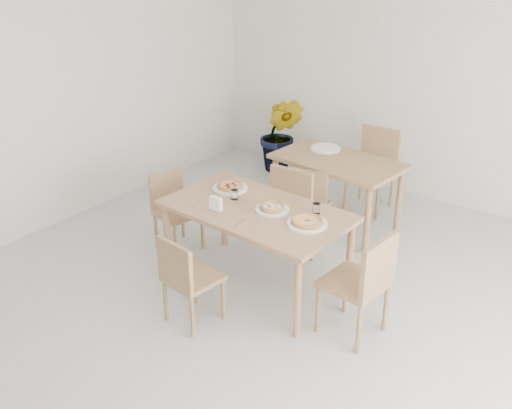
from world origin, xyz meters
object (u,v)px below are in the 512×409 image
Objects in this scene: main_table at (256,217)px; pizza_margherita at (307,221)px; plate_pepperoni at (230,188)px; plate_margherita at (307,224)px; pizza_pepperoni at (230,186)px; chair_back_s at (297,202)px; chair_north at (305,206)px; potted_plant at (281,134)px; chair_south at (186,275)px; pizza_mushroom at (272,207)px; second_table at (337,169)px; plate_empty at (325,148)px; napkin_holder at (216,205)px; tumbler_a at (316,208)px; chair_west at (173,205)px; chair_east at (364,279)px; tumbler_b at (235,195)px; plate_mushroom at (272,209)px; chair_back_n at (374,163)px.

pizza_margherita reaches higher than main_table.
plate_margherita is at bearing -10.49° from plate_pepperoni.
chair_back_s reaches higher than pizza_pepperoni.
potted_plant reaches higher than chair_north.
chair_south is 0.94m from pizza_mushroom.
plate_empty is at bearing 148.85° from second_table.
main_table is 12.37× the size of napkin_holder.
tumbler_a reaches higher than pizza_margherita.
plate_margherita is 1.52m from second_table.
pizza_mushroom is 2.86× the size of tumbler_a.
napkin_holder is (0.20, -0.43, 0.03)m from pizza_pepperoni.
main_table is 0.18m from pizza_mushroom.
napkin_holder reaches higher than chair_west.
potted_plant reaches higher than tumbler_a.
pizza_margherita is at bearing -95.03° from chair_east.
plate_pepperoni is 3.64× the size of tumbler_b.
plate_pepperoni is 1.23× the size of pizza_mushroom.
chair_north is 2.39× the size of plate_margherita.
potted_plant is (-1.39, 2.37, -0.18)m from main_table.
tumbler_a reaches higher than pizza_pepperoni.
pizza_margherita is at bearing -76.51° from tumbler_a.
chair_back_s reaches higher than pizza_mushroom.
chair_north reaches higher than chair_west.
potted_plant is at bearing 110.04° from napkin_holder.
pizza_margherita is 0.78m from napkin_holder.
chair_east is at bearing -143.08° from chair_south.
chair_back_s is at bearing 128.15° from pizza_margherita.
tumbler_a is at bearing -63.23° from second_table.
plate_margherita is 1.15× the size of pizza_pepperoni.
chair_north is 0.58× the size of second_table.
chair_west is at bearing 178.78° from pizza_mushroom.
plate_empty is (0.78, 1.54, 0.31)m from chair_west.
plate_mushroom is 0.32× the size of chair_back_s.
plate_mushroom is 1.62m from plate_empty.
main_table is 0.49m from pizza_pepperoni.
napkin_holder reaches higher than pizza_pepperoni.
potted_plant is at bearing 128.85° from pizza_margherita.
chair_back_s is at bearing 55.75° from pizza_pepperoni.
pizza_mushroom is at bearing -80.94° from chair_west.
plate_pepperoni is 1.00× the size of plate_empty.
potted_plant is at bearing 150.04° from second_table.
chair_east is 2.65× the size of pizza_margherita.
napkin_holder is at bearing -140.55° from pizza_mushroom.
pizza_pepperoni is (-0.56, 0.13, 0.00)m from pizza_mushroom.
main_table is 2.75m from potted_plant.
plate_empty is at bearing 102.54° from main_table.
plate_mushroom is at bearing -12.74° from plate_pepperoni.
chair_west is at bearing -121.10° from chair_back_n.
pizza_pepperoni is 0.22m from tumbler_b.
plate_margherita is at bearing -51.15° from potted_plant.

